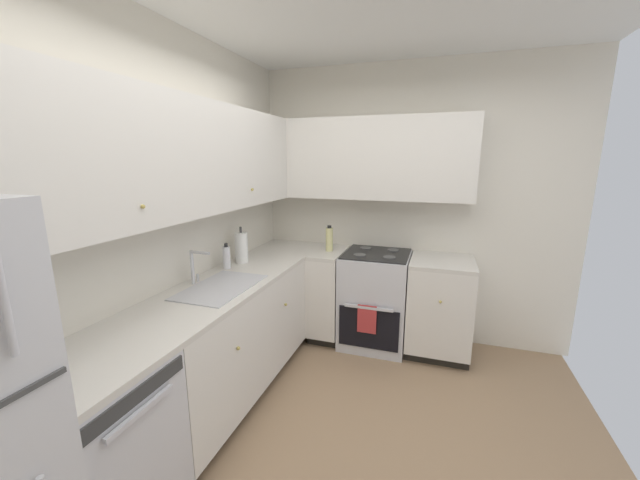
{
  "coord_description": "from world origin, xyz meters",
  "views": [
    {
      "loc": [
        -1.73,
        -0.28,
        1.78
      ],
      "look_at": [
        0.98,
        0.61,
        1.15
      ],
      "focal_mm": 20.29,
      "sensor_mm": 36.0,
      "label": 1
    }
  ],
  "objects": [
    {
      "name": "lower_cabinets_right",
      "position": [
        1.58,
        0.02,
        0.44
      ],
      "size": [
        0.62,
        1.49,
        0.87
      ],
      "color": "silver",
      "rests_on": "ground_plane"
    },
    {
      "name": "oil_bottle",
      "position": [
        1.58,
        0.72,
        1.02
      ],
      "size": [
        0.07,
        0.07,
        0.25
      ],
      "color": "beige",
      "rests_on": "countertop_right"
    },
    {
      "name": "paper_towel_roll",
      "position": [
        0.95,
        1.32,
        1.04
      ],
      "size": [
        0.11,
        0.11,
        0.32
      ],
      "color": "white",
      "rests_on": "countertop_back"
    },
    {
      "name": "oven_range",
      "position": [
        1.6,
        0.25,
        0.46
      ],
      "size": [
        0.68,
        0.62,
        1.05
      ],
      "color": "silver",
      "rests_on": "ground_plane"
    },
    {
      "name": "wall_right",
      "position": [
        1.9,
        0.0,
        1.34
      ],
      "size": [
        0.05,
        3.03,
        2.67
      ],
      "primitive_type": "cube",
      "color": "silver",
      "rests_on": "ground_plane"
    },
    {
      "name": "wall_back",
      "position": [
        0.0,
        1.49,
        1.34
      ],
      "size": [
        3.85,
        0.05,
        2.67
      ],
      "primitive_type": "cube",
      "color": "silver",
      "rests_on": "ground_plane"
    },
    {
      "name": "ground_plane",
      "position": [
        0.0,
        0.0,
        -0.01
      ],
      "size": [
        3.75,
        2.93,
        0.02
      ],
      "primitive_type": "cube",
      "color": "#937556"
    },
    {
      "name": "countertop_right",
      "position": [
        1.58,
        0.02,
        0.89
      ],
      "size": [
        0.6,
        1.49,
        0.03
      ],
      "color": "beige",
      "rests_on": "lower_cabinets_right"
    },
    {
      "name": "upper_cabinets_back",
      "position": [
        0.28,
        1.3,
        1.79
      ],
      "size": [
        2.56,
        0.34,
        0.75
      ],
      "color": "silver"
    },
    {
      "name": "countertop_back",
      "position": [
        0.44,
        1.16,
        0.89
      ],
      "size": [
        2.88,
        0.6,
        0.03
      ],
      "primitive_type": "cube",
      "color": "beige",
      "rests_on": "lower_cabinets_back"
    },
    {
      "name": "upper_cabinets_right",
      "position": [
        1.72,
        0.44,
        1.79
      ],
      "size": [
        0.32,
        2.04,
        0.75
      ],
      "color": "silver"
    },
    {
      "name": "soap_bottle",
      "position": [
        0.74,
        1.34,
        1.0
      ],
      "size": [
        0.06,
        0.06,
        0.21
      ],
      "color": "silver",
      "rests_on": "countertop_back"
    },
    {
      "name": "dishwasher",
      "position": [
        -0.71,
        1.16,
        0.44
      ],
      "size": [
        0.6,
        0.63,
        0.87
      ],
      "color": "silver",
      "rests_on": "ground_plane"
    },
    {
      "name": "faucet",
      "position": [
        0.34,
        1.34,
        1.05
      ],
      "size": [
        0.07,
        0.16,
        0.25
      ],
      "color": "silver",
      "rests_on": "countertop_back"
    },
    {
      "name": "lower_cabinets_back",
      "position": [
        0.44,
        1.17,
        0.44
      ],
      "size": [
        1.68,
        0.62,
        0.87
      ],
      "color": "silver",
      "rests_on": "ground_plane"
    },
    {
      "name": "sink",
      "position": [
        0.34,
        1.13,
        0.86
      ],
      "size": [
        0.66,
        0.4,
        0.1
      ],
      "color": "#B7B7BC",
      "rests_on": "countertop_back"
    }
  ]
}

